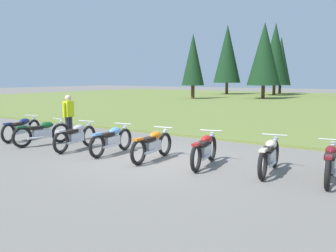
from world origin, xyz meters
TOP-DOWN VIEW (x-y plane):
  - ground_plane at (0.00, 0.00)m, footprint 140.00×140.00m
  - forest_treeline at (-3.70, 35.91)m, footprint 31.58×19.18m
  - motorcycle_navy at (-6.11, -0.03)m, footprint 0.81×2.05m
  - motorcycle_british_green at (-4.60, -0.28)m, footprint 0.66×2.08m
  - motorcycle_silver at (-3.04, -0.19)m, footprint 0.68×2.09m
  - motorcycle_sky_blue at (-1.62, -0.05)m, footprint 0.62×2.10m
  - motorcycle_orange at (-0.07, -0.06)m, footprint 0.62×2.10m
  - motorcycle_red at (1.48, 0.15)m, footprint 0.73×2.07m
  - motorcycle_cream at (3.14, 0.36)m, footprint 0.66×2.09m
  - motorcycle_maroon at (4.53, 0.39)m, footprint 0.66×2.09m
  - rider_with_back_turned at (-4.61, 0.89)m, footprint 0.27×0.55m

SIDE VIEW (x-z plane):
  - ground_plane at x=0.00m, z-range 0.00..0.00m
  - motorcycle_navy at x=-6.11m, z-range 0.00..0.88m
  - motorcycle_british_green at x=-4.60m, z-range 0.00..0.88m
  - motorcycle_silver at x=-3.04m, z-range 0.00..0.88m
  - motorcycle_sky_blue at x=-1.62m, z-range 0.00..0.88m
  - motorcycle_orange at x=-0.07m, z-range 0.00..0.88m
  - motorcycle_red at x=1.48m, z-range 0.00..0.88m
  - motorcycle_cream at x=3.14m, z-range 0.00..0.88m
  - motorcycle_maroon at x=4.53m, z-range 0.00..0.88m
  - rider_with_back_turned at x=-4.61m, z-range 0.11..1.78m
  - forest_treeline at x=-3.70m, z-range 0.10..9.08m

